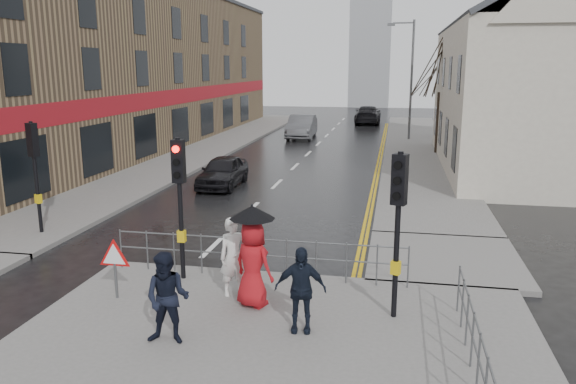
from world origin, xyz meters
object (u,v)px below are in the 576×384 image
at_px(pedestrian_b, 168,298).
at_px(pedestrian_d, 300,289).
at_px(car_parked, 223,172).
at_px(pedestrian_with_umbrella, 253,254).
at_px(car_mid, 302,127).
at_px(pedestrian_a, 234,257).

height_order(pedestrian_b, pedestrian_d, pedestrian_b).
bearing_deg(car_parked, pedestrian_with_umbrella, -70.06).
distance_m(pedestrian_d, car_mid, 30.59).
height_order(pedestrian_a, pedestrian_with_umbrella, pedestrian_with_umbrella).
relative_size(pedestrian_a, car_mid, 0.35).
distance_m(pedestrian_a, pedestrian_b, 2.44).
xyz_separation_m(pedestrian_a, car_mid, (-3.29, 28.72, -0.19)).
relative_size(pedestrian_with_umbrella, car_parked, 0.57).
bearing_deg(car_parked, pedestrian_b, -76.87).
bearing_deg(car_parked, pedestrian_a, -71.75).
bearing_deg(pedestrian_d, pedestrian_b, -164.28).
bearing_deg(pedestrian_b, car_mid, 91.41).
distance_m(car_parked, car_mid, 17.15).
xyz_separation_m(pedestrian_d, car_mid, (-5.04, 30.17, -0.15)).
relative_size(pedestrian_a, pedestrian_with_umbrella, 0.80).
bearing_deg(pedestrian_d, car_mid, 93.13).
relative_size(pedestrian_b, car_mid, 0.34).
bearing_deg(pedestrian_b, pedestrian_a, 73.29).
relative_size(pedestrian_a, pedestrian_b, 1.02).
xyz_separation_m(pedestrian_b, pedestrian_with_umbrella, (1.12, 1.88, 0.29)).
xyz_separation_m(pedestrian_b, car_parked, (-3.34, 13.97, -0.34)).
bearing_deg(car_mid, pedestrian_d, -82.50).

